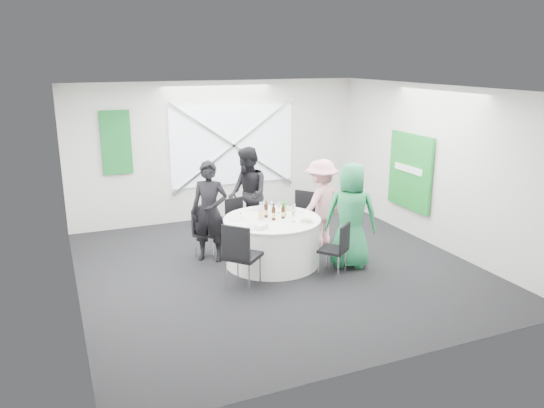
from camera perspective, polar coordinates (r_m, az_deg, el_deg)
name	(u,v)px	position (r m, az deg, el deg)	size (l,w,h in m)	color
floor	(277,267)	(8.54, 0.53, -6.81)	(6.00, 6.00, 0.00)	black
ceiling	(277,89)	(7.91, 0.58, 12.29)	(6.00, 6.00, 0.00)	white
wall_back	(218,151)	(10.87, -5.78, 5.71)	(6.00, 6.00, 0.00)	silver
wall_front	(393,244)	(5.60, 12.89, -4.20)	(6.00, 6.00, 0.00)	silver
wall_left	(68,202)	(7.48, -21.05, 0.16)	(6.00, 6.00, 0.00)	silver
wall_right	(435,167)	(9.68, 17.11, 3.85)	(6.00, 6.00, 0.00)	silver
window_panel	(233,145)	(10.91, -4.22, 6.31)	(2.60, 0.03, 1.60)	silver
window_brace_a	(234,146)	(10.87, -4.15, 6.28)	(0.05, 0.05, 3.16)	silver
window_brace_b	(234,146)	(10.87, -4.15, 6.28)	(0.05, 0.05, 3.16)	silver
green_banner	(116,143)	(10.37, -16.41, 6.35)	(0.55, 0.04, 1.20)	#146727
green_sign	(410,172)	(10.14, 14.61, 3.40)	(0.05, 1.20, 1.40)	#188429
banquet_table	(272,241)	(8.58, 0.00, -3.99)	(1.56, 1.56, 0.76)	white
chair_back	(237,218)	(9.41, -3.76, -1.54)	(0.45, 0.46, 0.84)	black
chair_back_left	(203,228)	(8.92, -7.44, -2.62)	(0.54, 0.54, 0.84)	black
chair_back_right	(302,213)	(9.47, 3.29, -1.01)	(0.60, 0.60, 0.94)	black
chair_front_right	(338,246)	(8.11, 7.09, -4.49)	(0.54, 0.54, 0.84)	black
chair_front_left	(240,251)	(7.55, -3.46, -5.12)	(0.64, 0.64, 1.00)	black
person_man_back_left	(210,212)	(8.64, -6.73, -0.81)	(0.61, 0.40, 1.66)	black
person_man_back	(248,194)	(9.54, -2.64, 1.03)	(0.83, 0.46, 1.71)	black
person_woman_pink	(321,204)	(9.27, 5.29, 0.05)	(1.01, 0.47, 1.56)	pink
person_woman_green	(351,216)	(8.41, 8.49, -1.24)	(0.82, 0.54, 1.69)	#24864E
plate_back	(259,209)	(8.95, -1.36, -0.55)	(0.29, 0.29, 0.01)	white
plate_back_left	(237,219)	(8.45, -3.82, -1.57)	(0.26, 0.26, 0.01)	white
plate_back_right	(289,209)	(8.92, 1.85, -0.54)	(0.25, 0.25, 0.04)	white
plate_front_right	(306,221)	(8.28, 3.73, -1.86)	(0.25, 0.25, 0.04)	white
plate_front_left	(256,228)	(7.99, -1.78, -2.55)	(0.29, 0.29, 0.01)	white
napkin	(261,226)	(7.95, -1.20, -2.40)	(0.19, 0.13, 0.05)	white
beer_bottle_a	(266,211)	(8.48, -0.64, -0.76)	(0.06, 0.06, 0.27)	#3D1B0B
beer_bottle_b	(266,210)	(8.56, -0.63, -0.68)	(0.06, 0.06, 0.25)	#3D1B0B
beer_bottle_c	(283,213)	(8.44, 1.20, -0.95)	(0.06, 0.06, 0.24)	#3D1B0B
beer_bottle_d	(274,214)	(8.34, 0.18, -1.04)	(0.06, 0.06, 0.28)	#3D1B0B
green_water_bottle	(284,209)	(8.57, 1.30, -0.49)	(0.08, 0.08, 0.31)	green
clear_water_bottle	(261,213)	(8.36, -1.23, -0.96)	(0.08, 0.08, 0.29)	silver
wine_glass_a	(279,205)	(8.73, 0.74, -0.16)	(0.07, 0.07, 0.17)	white
wine_glass_b	(272,204)	(8.80, -0.02, -0.03)	(0.07, 0.07, 0.17)	white
wine_glass_c	(294,214)	(8.26, 2.34, -1.10)	(0.07, 0.07, 0.17)	white
wine_glass_d	(294,207)	(8.65, 2.34, -0.33)	(0.07, 0.07, 0.17)	white
wine_glass_e	(264,205)	(8.78, -0.91, -0.07)	(0.07, 0.07, 0.17)	white
fork_a	(300,212)	(8.79, 3.06, -0.90)	(0.01, 0.15, 0.01)	silver
knife_a	(280,209)	(8.99, 0.90, -0.49)	(0.01, 0.15, 0.01)	silver
fork_b	(240,214)	(8.71, -3.42, -1.06)	(0.01, 0.15, 0.01)	silver
knife_b	(236,220)	(8.39, -3.89, -1.72)	(0.01, 0.15, 0.01)	silver
fork_c	(272,208)	(9.01, 0.02, -0.46)	(0.01, 0.15, 0.01)	silver
knife_c	(251,210)	(8.90, -2.26, -0.68)	(0.01, 0.15, 0.01)	silver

